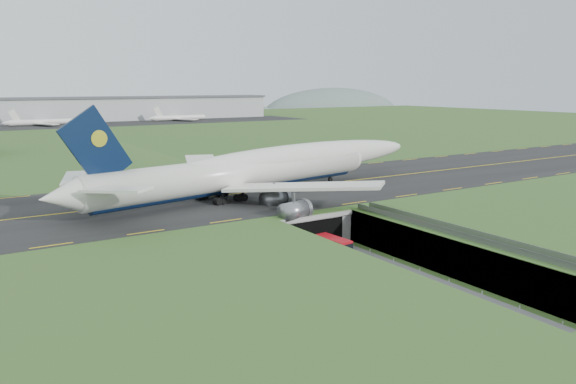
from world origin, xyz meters
TOP-DOWN VIEW (x-y plane):
  - ground at (0.00, 0.00)m, footprint 900.00×900.00m
  - airfield_deck at (0.00, 0.00)m, footprint 800.00×800.00m
  - trench_road at (0.00, -7.50)m, footprint 12.00×75.00m
  - taxiway at (0.00, 33.00)m, footprint 800.00×44.00m
  - tunnel_portal at (0.00, 16.71)m, footprint 17.00×22.30m
  - guideway at (11.00, -19.11)m, footprint 3.00×53.00m
  - jumbo_jet at (2.65, 30.64)m, footprint 95.52×60.55m
  - shuttle_tram at (-0.25, 2.54)m, footprint 3.29×7.52m
  - cargo_terminal at (-0.04, 299.41)m, footprint 320.00×67.00m
  - distant_hills at (64.38, 430.00)m, footprint 700.00×91.00m

SIDE VIEW (x-z plane):
  - distant_hills at x=64.38m, z-range -34.00..26.00m
  - ground at x=0.00m, z-range 0.00..0.00m
  - trench_road at x=0.00m, z-range 0.00..0.20m
  - shuttle_tram at x=-0.25m, z-range 0.15..3.15m
  - airfield_deck at x=0.00m, z-range 0.00..6.00m
  - tunnel_portal at x=0.00m, z-range 0.33..6.33m
  - guideway at x=11.00m, z-range 1.80..8.85m
  - taxiway at x=0.00m, z-range 6.00..6.18m
  - jumbo_jet at x=2.65m, z-range 1.29..21.69m
  - cargo_terminal at x=-0.04m, z-range 6.16..21.76m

